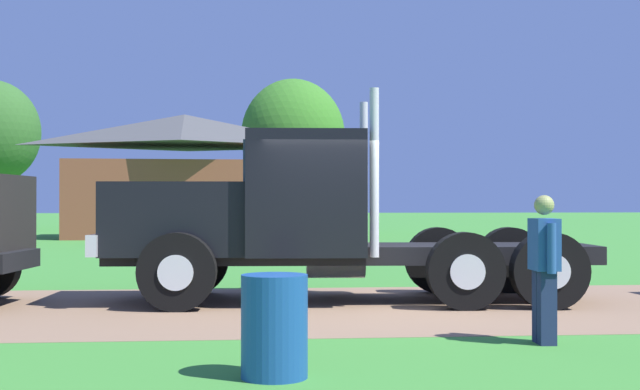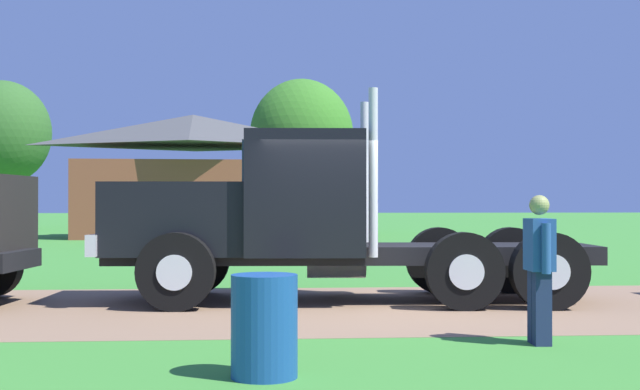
{
  "view_description": "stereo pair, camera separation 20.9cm",
  "coord_description": "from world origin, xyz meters",
  "px_view_note": "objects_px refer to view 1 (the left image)",
  "views": [
    {
      "loc": [
        -1.43,
        -12.34,
        1.6
      ],
      "look_at": [
        -0.29,
        1.01,
        1.7
      ],
      "focal_mm": 46.44,
      "sensor_mm": 36.0,
      "label": 1
    },
    {
      "loc": [
        -1.22,
        -12.35,
        1.6
      ],
      "look_at": [
        -0.29,
        1.01,
        1.7
      ],
      "focal_mm": 46.44,
      "sensor_mm": 36.0,
      "label": 2
    }
  ],
  "objects_px": {
    "visitor_walking_mid": "(544,264)",
    "steel_barrel": "(274,326)",
    "truck_foreground_white": "(291,221)",
    "shed_building": "(184,178)"
  },
  "relations": [
    {
      "from": "truck_foreground_white",
      "to": "visitor_walking_mid",
      "type": "height_order",
      "value": "truck_foreground_white"
    },
    {
      "from": "truck_foreground_white",
      "to": "shed_building",
      "type": "height_order",
      "value": "shed_building"
    },
    {
      "from": "shed_building",
      "to": "truck_foreground_white",
      "type": "bearing_deg",
      "value": -81.54
    },
    {
      "from": "visitor_walking_mid",
      "to": "shed_building",
      "type": "distance_m",
      "value": 28.77
    },
    {
      "from": "steel_barrel",
      "to": "shed_building",
      "type": "distance_m",
      "value": 29.82
    },
    {
      "from": "visitor_walking_mid",
      "to": "shed_building",
      "type": "xyz_separation_m",
      "value": [
        -6.18,
        28.05,
        1.76
      ]
    },
    {
      "from": "visitor_walking_mid",
      "to": "steel_barrel",
      "type": "bearing_deg",
      "value": -153.51
    },
    {
      "from": "truck_foreground_white",
      "to": "shed_building",
      "type": "xyz_separation_m",
      "value": [
        -3.55,
        23.91,
        1.36
      ]
    },
    {
      "from": "visitor_walking_mid",
      "to": "shed_building",
      "type": "bearing_deg",
      "value": 102.43
    },
    {
      "from": "visitor_walking_mid",
      "to": "steel_barrel",
      "type": "relative_size",
      "value": 1.79
    }
  ]
}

